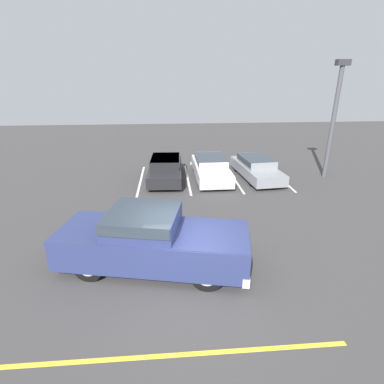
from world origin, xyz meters
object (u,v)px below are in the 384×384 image
Objects in this scene: wheel_stop_curb at (202,163)px; light_post at (334,114)px; parked_sedan_b at (211,167)px; pickup_truck at (154,240)px; parked_sedan_a at (166,168)px; parked_sedan_c at (256,167)px.

light_post is at bearing -24.56° from wheel_stop_curb.
parked_sedan_b is 7.28m from light_post.
light_post is (9.56, 8.08, 2.64)m from pickup_truck.
parked_sedan_b is 2.94× the size of wheel_stop_curb.
parked_sedan_b is (2.57, -0.05, -0.01)m from parked_sedan_a.
light_post is 3.93× the size of wheel_stop_curb.
light_post is at bearing 87.47° from parked_sedan_b.
pickup_truck is at bearing -103.61° from wheel_stop_curb.
wheel_stop_curb is at bearing 88.11° from pickup_truck.
pickup_truck is 3.74× the size of wheel_stop_curb.
light_post is 8.30m from wheel_stop_curb.
parked_sedan_c is 0.75× the size of light_post.
parked_sedan_a is 5.19m from parked_sedan_c.
parked_sedan_c is (5.51, 8.22, -0.29)m from pickup_truck.
parked_sedan_a is at bearing 178.15° from light_post.
pickup_truck is 1.27× the size of parked_sedan_b.
parked_sedan_b is at bearing -86.49° from wheel_stop_curb.
wheel_stop_curb is (2.71, 11.21, -0.85)m from pickup_truck.
parked_sedan_a is at bearing 99.50° from pickup_truck.
parked_sedan_b reaches higher than parked_sedan_c.
parked_sedan_a reaches higher than parked_sedan_c.
parked_sedan_b is at bearing -97.69° from parked_sedan_c.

